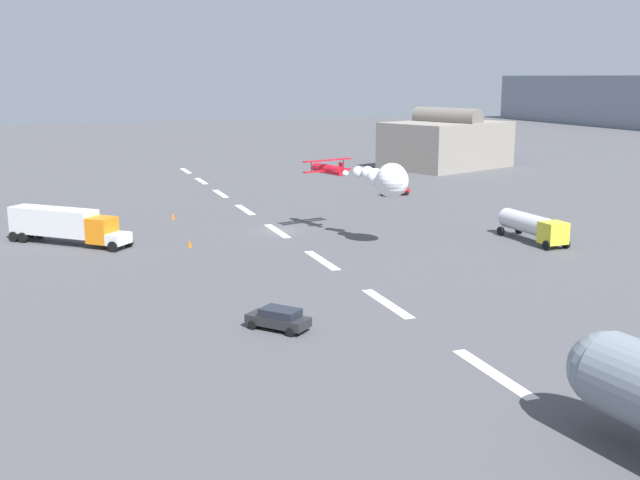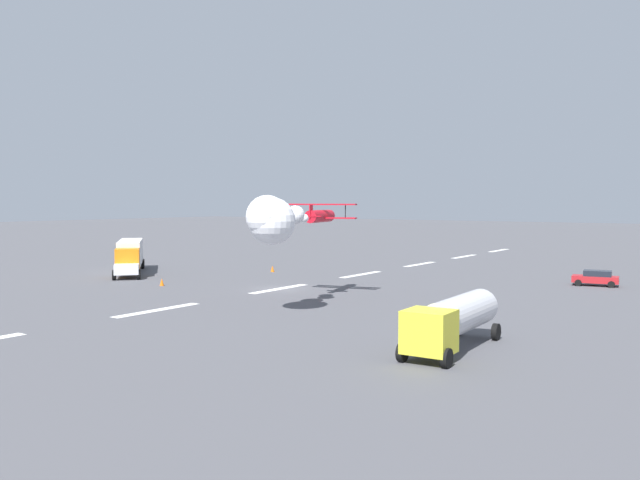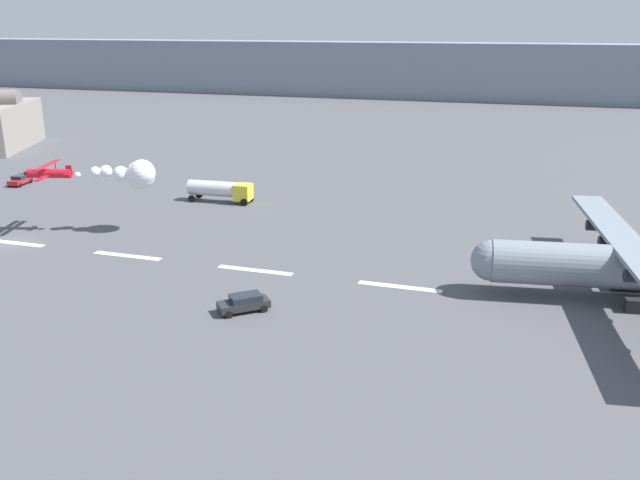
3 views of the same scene
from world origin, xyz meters
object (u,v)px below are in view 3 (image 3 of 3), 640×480
at_px(fuel_tanker_truck, 221,190).
at_px(airport_staff_sedan, 20,180).
at_px(stunt_biplane_red, 129,174).
at_px(cargo_transport_plane, 616,265).
at_px(followme_car_yellow, 244,302).

relative_size(fuel_tanker_truck, airport_staff_sedan, 2.06).
relative_size(stunt_biplane_red, fuel_tanker_truck, 1.68).
distance_m(cargo_transport_plane, stunt_biplane_red, 53.29).
height_order(cargo_transport_plane, followme_car_yellow, cargo_transport_plane).
distance_m(cargo_transport_plane, fuel_tanker_truck, 53.19).
height_order(stunt_biplane_red, fuel_tanker_truck, stunt_biplane_red).
bearing_deg(cargo_transport_plane, airport_staff_sedan, 165.50).
relative_size(stunt_biplane_red, airport_staff_sedan, 3.47).
bearing_deg(fuel_tanker_truck, followme_car_yellow, -61.62).
relative_size(cargo_transport_plane, followme_car_yellow, 8.13).
bearing_deg(airport_staff_sedan, followme_car_yellow, -32.84).
bearing_deg(followme_car_yellow, fuel_tanker_truck, 118.38).
bearing_deg(airport_staff_sedan, fuel_tanker_truck, -0.28).
xyz_separation_m(cargo_transport_plane, fuel_tanker_truck, (-48.74, 21.24, -1.63)).
xyz_separation_m(cargo_transport_plane, airport_staff_sedan, (-82.77, 21.41, -2.57)).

